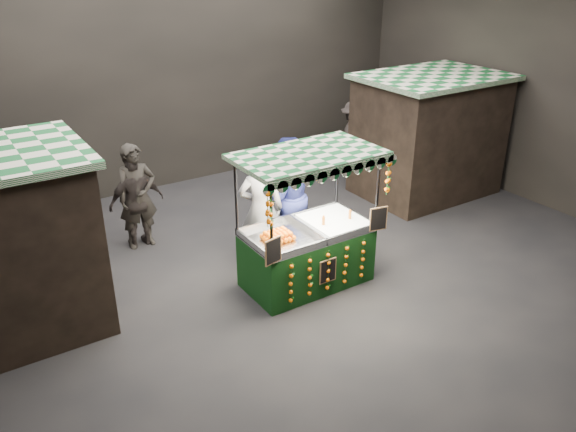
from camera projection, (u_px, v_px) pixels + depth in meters
ground at (297, 274)px, 9.61m from camera, size 12.00×12.00×0.00m
market_hall at (298, 70)px, 8.18m from camera, size 12.10×10.10×5.05m
neighbour_stall_right at (428, 135)px, 12.36m from camera, size 3.00×2.20×2.60m
juice_stall at (309, 246)px, 9.08m from camera, size 2.29×1.35×2.22m
vendor_grey at (261, 209)px, 9.52m from camera, size 0.88×0.76×2.05m
vendor_blue at (286, 196)px, 9.97m from camera, size 1.14×0.95×2.11m
shopper_0 at (137, 196)px, 10.17m from camera, size 0.71×0.47×1.93m
shopper_1 at (388, 159)px, 12.61m from camera, size 0.75×0.59×1.53m
shopper_2 at (137, 202)px, 10.24m from camera, size 1.00×0.43×1.70m
shopper_3 at (354, 139)px, 13.38m from camera, size 1.35×1.28×1.83m
shopper_4 at (72, 177)px, 11.16m from camera, size 0.99×0.72×1.85m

